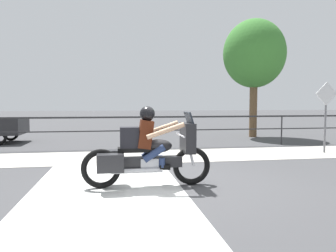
# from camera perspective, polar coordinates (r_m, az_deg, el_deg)

# --- Properties ---
(ground_plane) EXTENTS (120.00, 120.00, 0.00)m
(ground_plane) POSITION_cam_1_polar(r_m,az_deg,el_deg) (6.56, 1.28, -10.06)
(ground_plane) COLOR #424244
(sidewalk_band) EXTENTS (44.00, 2.40, 0.01)m
(sidewalk_band) POSITION_cam_1_polar(r_m,az_deg,el_deg) (9.85, -2.36, -5.25)
(sidewalk_band) COLOR #B7B2A8
(sidewalk_band) RESTS_ON ground
(crosswalk_band) EXTENTS (2.78, 6.00, 0.01)m
(crosswalk_band) POSITION_cam_1_polar(r_m,az_deg,el_deg) (6.26, -10.54, -10.78)
(crosswalk_band) COLOR silver
(crosswalk_band) RESTS_ON ground
(fence_railing) EXTENTS (36.00, 0.05, 1.12)m
(fence_railing) POSITION_cam_1_polar(r_m,az_deg,el_deg) (11.61, -3.50, 0.54)
(fence_railing) COLOR #232326
(fence_railing) RESTS_ON ground
(motorcycle) EXTENTS (2.48, 0.76, 1.54)m
(motorcycle) POSITION_cam_1_polar(r_m,az_deg,el_deg) (6.26, -3.67, -4.32)
(motorcycle) COLOR black
(motorcycle) RESTS_ON ground
(street_sign) EXTENTS (0.75, 0.06, 2.26)m
(street_sign) POSITION_cam_1_polar(r_m,az_deg,el_deg) (11.52, 25.79, 2.83)
(street_sign) COLOR slate
(street_sign) RESTS_ON ground
(tree_behind_sign) EXTENTS (2.86, 2.86, 5.44)m
(tree_behind_sign) POSITION_cam_1_polar(r_m,az_deg,el_deg) (15.99, 14.79, 11.99)
(tree_behind_sign) COLOR brown
(tree_behind_sign) RESTS_ON ground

